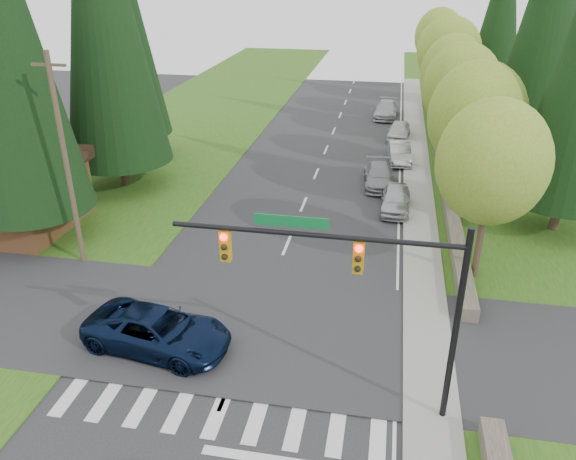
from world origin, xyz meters
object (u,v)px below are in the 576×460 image
(parked_car_d, at_px, (399,131))
(parked_car_e, at_px, (386,110))
(suv_navy, at_px, (158,331))
(parked_car_b, at_px, (379,176))
(parked_car_c, at_px, (399,153))
(parked_car_a, at_px, (396,199))

(parked_car_d, height_order, parked_car_e, parked_car_e)
(suv_navy, bearing_deg, parked_car_b, -12.92)
(suv_navy, xyz_separation_m, parked_car_c, (8.80, 23.86, -0.08))
(suv_navy, height_order, parked_car_d, suv_navy)
(parked_car_e, bearing_deg, parked_car_b, -87.24)
(parked_car_e, bearing_deg, parked_car_d, -77.53)
(parked_car_a, xyz_separation_m, parked_car_e, (-1.15, 21.90, 0.03))
(parked_car_b, xyz_separation_m, parked_car_e, (-0.04, 17.93, 0.06))
(suv_navy, distance_m, parked_car_b, 20.28)
(parked_car_a, bearing_deg, parked_car_c, 90.49)
(parked_car_a, relative_size, parked_car_c, 0.98)
(suv_navy, height_order, parked_car_b, suv_navy)
(parked_car_e, bearing_deg, parked_car_a, -84.35)
(parked_car_b, relative_size, parked_car_c, 1.09)
(suv_navy, xyz_separation_m, parked_car_a, (8.65, 14.85, -0.07))
(parked_car_e, bearing_deg, parked_car_c, -81.59)
(parked_car_e, bearing_deg, suv_navy, -98.89)
(parked_car_b, distance_m, parked_car_c, 5.19)
(parked_car_a, height_order, parked_car_b, parked_car_a)
(parked_car_c, bearing_deg, parked_car_e, 89.97)
(parked_car_d, bearing_deg, parked_car_b, -90.60)
(suv_navy, xyz_separation_m, parked_car_e, (7.50, 36.75, -0.05))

